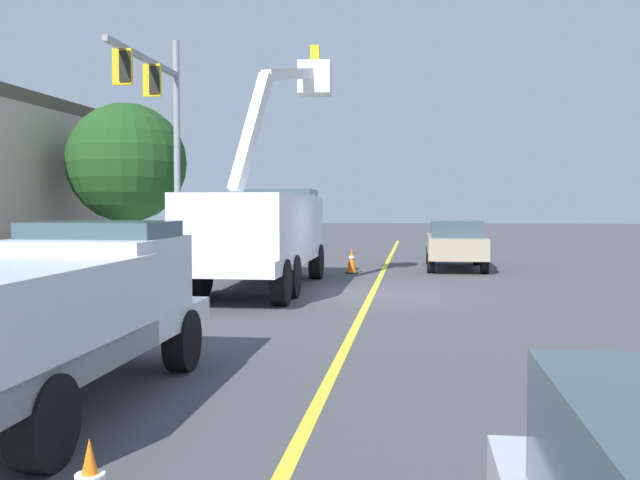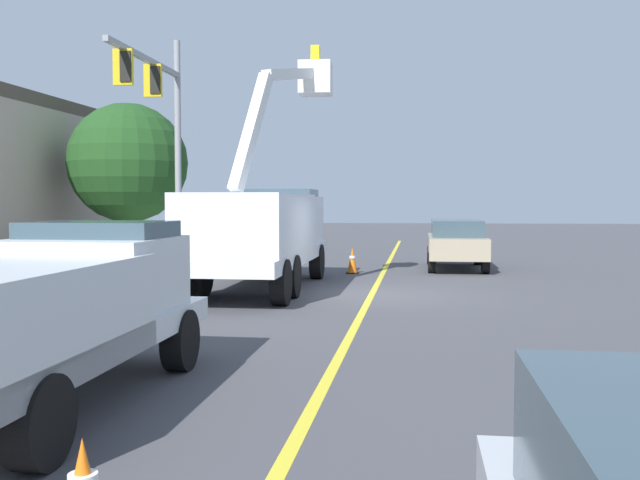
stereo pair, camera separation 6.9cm
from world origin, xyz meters
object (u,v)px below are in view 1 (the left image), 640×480
Objects in this scene: utility_bucket_truck at (261,229)px; passing_minivan at (455,241)px; service_pickup_truck at (46,309)px; traffic_signal_mast at (160,115)px; traffic_cone_mid_front at (352,260)px.

passing_minivan is at bearing -41.99° from utility_bucket_truck.
service_pickup_truck is 1.17× the size of passing_minivan.
utility_bucket_truck is 1.07× the size of traffic_signal_mast.
traffic_cone_mid_front is at bearing 120.38° from passing_minivan.
traffic_cone_mid_front is at bearing -83.53° from traffic_signal_mast.
utility_bucket_truck is at bearing -2.72° from service_pickup_truck.
passing_minivan is 0.63× the size of traffic_signal_mast.
passing_minivan is 5.69× the size of traffic_cone_mid_front.
traffic_signal_mast is (3.60, 3.86, 3.48)m from utility_bucket_truck.
traffic_signal_mast reaches higher than service_pickup_truck.
utility_bucket_truck reaches higher than service_pickup_truck.
traffic_signal_mast is at bearing 96.47° from traffic_cone_mid_front.
utility_bucket_truck reaches higher than traffic_cone_mid_front.
service_pickup_truck is 15.67m from traffic_cone_mid_front.
utility_bucket_truck is 6.32m from traffic_signal_mast.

